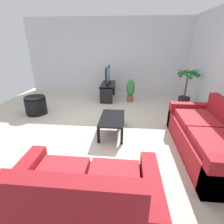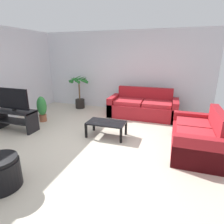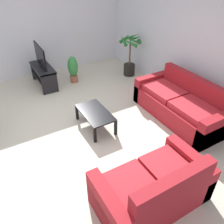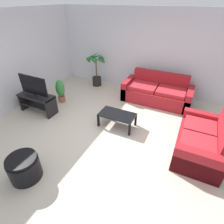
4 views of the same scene
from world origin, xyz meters
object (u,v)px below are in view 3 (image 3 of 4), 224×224
couch_main (180,105)px  couch_loveseat (153,189)px  tv (40,56)px  coffee_table (95,114)px  potted_plant_small (73,69)px  potted_palm (130,56)px  tv_stand (43,73)px

couch_main → couch_loveseat: same height
tv → couch_main: bearing=35.5°
coffee_table → potted_plant_small: potted_plant_small is taller
couch_loveseat → potted_palm: 4.38m
tv_stand → couch_loveseat: bearing=3.4°
couch_main → couch_loveseat: (1.42, -1.88, -0.00)m
couch_main → tv: (-3.00, -2.14, 0.55)m
tv → potted_palm: potted_palm is taller
tv → coffee_table: bearing=8.7°
couch_main → tv_stand: bearing=-144.5°
couch_main → potted_plant_small: bearing=-153.8°
potted_palm → couch_main: bearing=-6.6°
tv → coffee_table: size_ratio=1.04×
tv_stand → coffee_table: 2.43m
tv_stand → potted_palm: bearing=75.7°
tv → potted_plant_small: (0.22, 0.77, -0.44)m
couch_loveseat → coffee_table: couch_loveseat is taller
tv_stand → tv: bearing=88.9°
tv_stand → potted_plant_small: bearing=74.0°
tv → potted_palm: 2.50m
tv_stand → coffee_table: (2.40, 0.37, -0.03)m
potted_palm → tv_stand: bearing=-104.3°
coffee_table → potted_plant_small: (-2.17, 0.41, 0.09)m
potted_plant_small → couch_loveseat: bearing=-7.0°
couch_main → potted_palm: bearing=173.4°
tv → potted_palm: (0.62, 2.41, -0.27)m
couch_loveseat → tv_stand: couch_loveseat is taller
potted_plant_small → couch_main: bearing=26.2°
coffee_table → potted_palm: bearing=131.1°
tv → coffee_table: (2.40, 0.37, -0.53)m
couch_main → couch_loveseat: size_ratio=1.34×
potted_palm → potted_plant_small: size_ratio=1.60×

